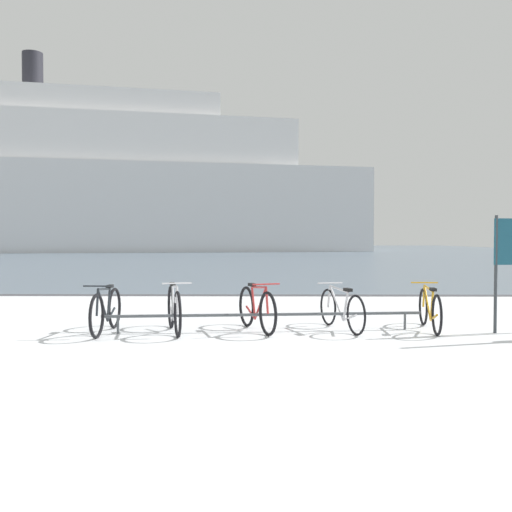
% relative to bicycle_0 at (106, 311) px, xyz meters
% --- Properties ---
extents(ground, '(80.00, 132.00, 0.08)m').
position_rel_bicycle_0_xyz_m(ground, '(2.06, 49.97, -0.41)').
color(ground, white).
extents(bike_rack, '(5.26, 0.58, 0.31)m').
position_rel_bicycle_0_xyz_m(bike_rack, '(2.57, 0.18, -0.09)').
color(bike_rack, '#4C5156').
rests_on(bike_rack, ground).
extents(bicycle_0, '(0.46, 1.68, 0.81)m').
position_rel_bicycle_0_xyz_m(bicycle_0, '(0.00, 0.00, 0.00)').
color(bicycle_0, black).
rests_on(bicycle_0, ground).
extents(bicycle_1, '(0.58, 1.64, 0.85)m').
position_rel_bicycle_0_xyz_m(bicycle_1, '(1.10, 0.06, 0.02)').
color(bicycle_1, black).
rests_on(bicycle_1, ground).
extents(bicycle_2, '(0.70, 1.60, 0.82)m').
position_rel_bicycle_0_xyz_m(bicycle_2, '(2.44, 0.23, 0.01)').
color(bicycle_2, black).
rests_on(bicycle_2, ground).
extents(bicycle_3, '(0.63, 1.67, 0.77)m').
position_rel_bicycle_0_xyz_m(bicycle_3, '(3.85, 0.35, -0.01)').
color(bicycle_3, black).
rests_on(bicycle_3, ground).
extents(bicycle_4, '(0.46, 1.73, 0.77)m').
position_rel_bicycle_0_xyz_m(bicycle_4, '(5.33, 0.36, -0.01)').
color(bicycle_4, black).
rests_on(bicycle_4, ground).
extents(info_sign, '(0.55, 0.11, 1.91)m').
position_rel_bicycle_0_xyz_m(info_sign, '(6.55, 0.10, 0.92)').
color(info_sign, '#33383D').
rests_on(info_sign, ground).
extents(ferry_ship, '(61.08, 25.29, 22.65)m').
position_rel_bicycle_0_xyz_m(ferry_ship, '(-15.37, 57.00, 7.23)').
color(ferry_ship, silver).
rests_on(ferry_ship, ground).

